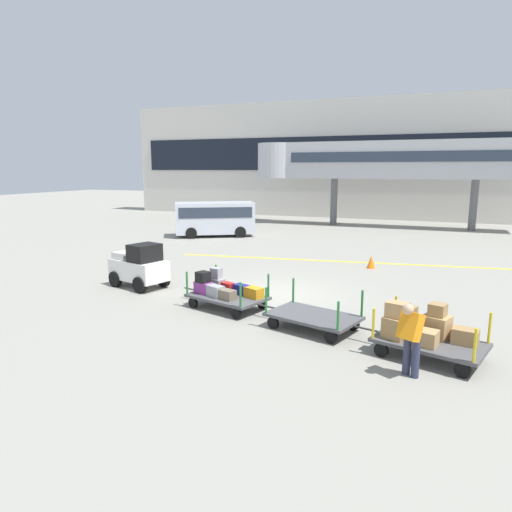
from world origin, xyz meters
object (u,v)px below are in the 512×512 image
baggage_handler (411,336)px  safety_cone_near (371,262)px  baggage_cart_lead (224,291)px  baggage_tug (139,266)px  baggage_cart_tail (424,331)px  shuttle_van (215,216)px  baggage_cart_middle (313,317)px

baggage_handler → safety_cone_near: 10.53m
baggage_cart_lead → baggage_handler: 6.24m
baggage_tug → baggage_handler: 10.22m
baggage_tug → baggage_cart_tail: size_ratio=0.75×
baggage_cart_tail → shuttle_van: (-12.77, 15.10, 0.66)m
baggage_tug → baggage_cart_tail: bearing=-16.3°
shuttle_van → safety_cone_near: size_ratio=9.27×
baggage_cart_lead → safety_cone_near: bearing=65.5°
baggage_cart_lead → baggage_cart_middle: (2.99, -0.90, -0.16)m
baggage_cart_lead → baggage_cart_tail: bearing=-16.3°
baggage_tug → baggage_handler: (9.38, -4.06, 0.11)m
baggage_cart_middle → baggage_cart_tail: 2.87m
baggage_handler → baggage_cart_tail: bearing=79.4°
baggage_tug → shuttle_van: 12.69m
baggage_tug → baggage_cart_middle: baggage_tug is taller
baggage_cart_tail → baggage_handler: size_ratio=1.97×
shuttle_van → baggage_handler: bearing=-52.5°
baggage_cart_tail → baggage_handler: baggage_handler is taller
baggage_cart_middle → baggage_cart_tail: (2.75, -0.78, 0.23)m
baggage_cart_tail → safety_cone_near: (-2.37, 9.05, -0.30)m
baggage_tug → baggage_cart_middle: (6.86, -2.04, -0.41)m
baggage_cart_lead → baggage_handler: size_ratio=1.97×
shuttle_van → safety_cone_near: 12.06m
baggage_cart_lead → baggage_handler: (5.51, -2.92, 0.36)m
baggage_cart_middle → shuttle_van: (-10.02, 14.32, 0.89)m
baggage_cart_lead → baggage_cart_middle: 3.12m
baggage_cart_lead → baggage_cart_middle: baggage_cart_lead is taller
baggage_tug → shuttle_van: size_ratio=0.46×
baggage_cart_tail → safety_cone_near: bearing=104.7°
safety_cone_near → shuttle_van: bearing=149.8°
baggage_cart_tail → shuttle_van: size_ratio=0.60×
baggage_cart_middle → baggage_cart_tail: bearing=-15.8°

